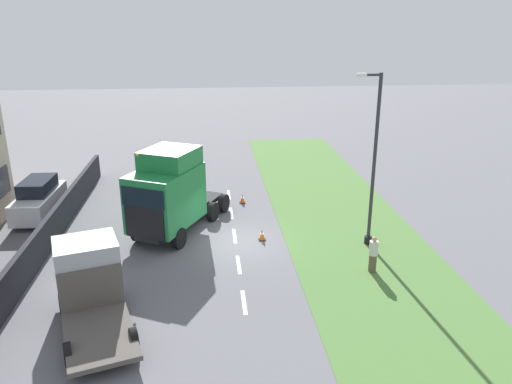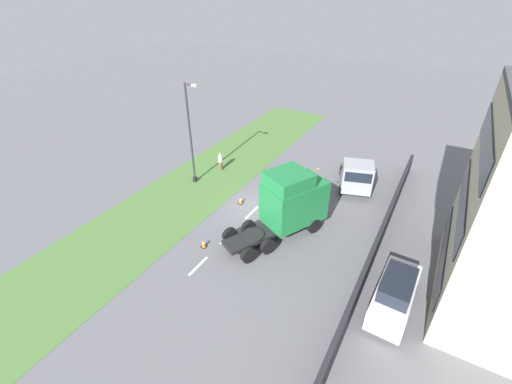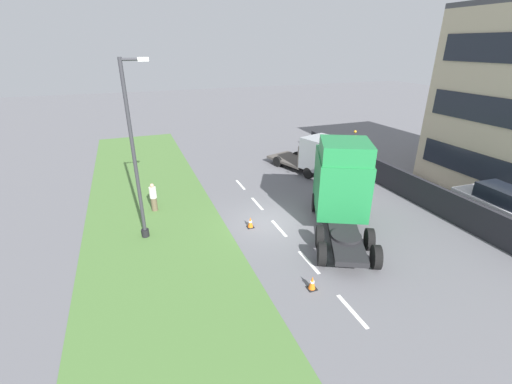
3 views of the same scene
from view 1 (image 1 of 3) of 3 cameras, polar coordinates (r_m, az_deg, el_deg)
name	(u,v)px [view 1 (image 1 of 3)]	position (r m, az deg, el deg)	size (l,w,h in m)	color
ground_plane	(235,242)	(25.15, -2.37, -5.68)	(120.00, 120.00, 0.00)	slate
grass_verge	(352,237)	(26.14, 10.92, -5.03)	(7.00, 44.00, 0.01)	#4C7538
lane_markings	(235,236)	(25.79, -2.47, -5.03)	(0.16, 14.60, 0.00)	white
boundary_wall	(48,234)	(25.99, -22.68, -4.49)	(0.25, 24.00, 1.58)	#232328
lorry_cab	(169,194)	(25.40, -9.91, -0.19)	(5.33, 7.31, 4.65)	black
flatbed_truck	(89,278)	(19.73, -18.50, -9.33)	(3.79, 5.91, 2.80)	#999EA3
parked_car	(39,199)	(30.42, -23.56, -0.73)	(1.97, 4.74, 2.17)	silver
lamp_post	(372,170)	(24.18, 13.16, 2.47)	(1.30, 0.37, 8.33)	black
pedestrian	(373,255)	(22.56, 13.25, -6.98)	(0.39, 0.39, 1.67)	brown
traffic_cone_lead	(242,199)	(30.19, -1.56, -0.76)	(0.36, 0.36, 0.58)	black
traffic_cone_trailing	(262,235)	(25.20, 0.69, -4.92)	(0.36, 0.36, 0.58)	black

